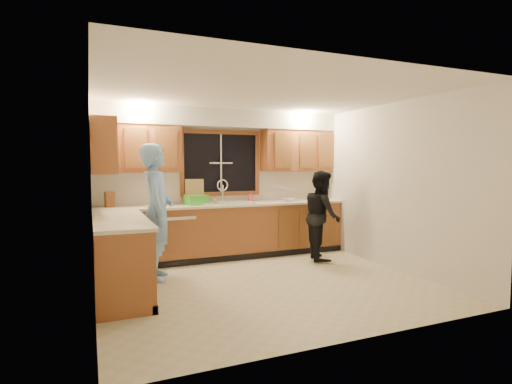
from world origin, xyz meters
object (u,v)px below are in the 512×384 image
(sink, at_px, (226,207))
(bowl, at_px, (289,200))
(knife_block, at_px, (110,200))
(soap_bottle, at_px, (251,196))
(woman, at_px, (322,215))
(stove, at_px, (124,267))
(dish_crate, at_px, (196,200))
(dishwasher, at_px, (177,237))
(man, at_px, (157,212))

(sink, xyz_separation_m, bowl, (1.15, -0.07, 0.08))
(knife_block, xyz_separation_m, soap_bottle, (2.36, 0.06, -0.03))
(knife_block, distance_m, bowl, 3.00)
(knife_block, bearing_deg, sink, -19.26)
(woman, bearing_deg, sink, 80.75)
(stove, height_order, dish_crate, dish_crate)
(stove, relative_size, knife_block, 3.81)
(dishwasher, bearing_deg, sink, 0.99)
(man, xyz_separation_m, knife_block, (-0.56, 0.97, 0.11))
(dish_crate, bearing_deg, sink, -0.27)
(man, height_order, bowl, man)
(dish_crate, xyz_separation_m, bowl, (1.67, -0.07, -0.05))
(stove, xyz_separation_m, woman, (3.22, 1.08, 0.29))
(sink, height_order, dish_crate, sink)
(man, bearing_deg, stove, 164.10)
(dish_crate, bearing_deg, dishwasher, -177.03)
(sink, xyz_separation_m, dishwasher, (-0.85, -0.01, -0.45))
(man, distance_m, soap_bottle, 2.08)
(stove, xyz_separation_m, dish_crate, (1.28, 1.83, 0.55))
(man, relative_size, woman, 1.26)
(sink, bearing_deg, dish_crate, 179.73)
(knife_block, xyz_separation_m, dish_crate, (1.32, -0.12, -0.04))
(sink, height_order, soap_bottle, sink)
(man, xyz_separation_m, woman, (2.70, 0.10, -0.19))
(knife_block, distance_m, soap_bottle, 2.36)
(stove, bearing_deg, woman, 18.53)
(sink, height_order, dishwasher, sink)
(dishwasher, height_order, man, man)
(woman, relative_size, knife_block, 6.26)
(bowl, bearing_deg, man, -162.30)
(dishwasher, distance_m, man, 1.07)
(stove, height_order, knife_block, knife_block)
(dish_crate, relative_size, soap_bottle, 1.87)
(man, bearing_deg, bowl, -60.39)
(knife_block, bearing_deg, man, -75.46)
(woman, relative_size, bowl, 7.08)
(dish_crate, distance_m, soap_bottle, 1.06)
(dish_crate, height_order, soap_bottle, soap_bottle)
(woman, distance_m, soap_bottle, 1.32)
(sink, bearing_deg, woman, -27.75)
(stove, bearing_deg, soap_bottle, 40.85)
(man, xyz_separation_m, soap_bottle, (1.80, 1.03, 0.08))
(soap_bottle, relative_size, bowl, 0.85)
(dishwasher, xyz_separation_m, knife_block, (-0.99, 0.14, 0.63))
(woman, distance_m, dish_crate, 2.09)
(sink, bearing_deg, stove, -134.61)
(dishwasher, xyz_separation_m, bowl, (2.00, -0.05, 0.54))
(stove, distance_m, knife_block, 2.04)
(man, distance_m, knife_block, 1.13)
(dishwasher, relative_size, stove, 0.91)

